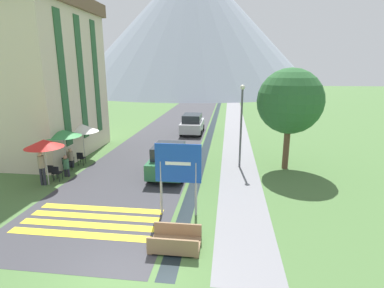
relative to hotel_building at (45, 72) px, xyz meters
name	(u,v)px	position (x,y,z in m)	size (l,w,h in m)	color
ground_plane	(197,134)	(9.39, 8.00, -5.70)	(160.00, 160.00, 0.00)	#476B38
road	(186,116)	(6.89, 18.00, -5.70)	(6.40, 60.00, 0.01)	#38383D
footpath	(235,117)	(12.99, 18.00, -5.70)	(2.20, 60.00, 0.01)	slate
drainage_channel	(215,117)	(10.59, 18.00, -5.70)	(0.60, 60.00, 0.00)	black
crosswalk_marking	(91,221)	(6.89, -8.82, -5.70)	(5.44, 2.54, 0.01)	yellow
mountain_distant	(193,26)	(2.18, 64.12, 10.92)	(64.27, 64.27, 33.25)	gray
hotel_building	(45,72)	(0.00, 0.00, 0.00)	(5.53, 8.71, 10.53)	beige
road_sign	(178,169)	(10.30, -7.83, -3.71)	(1.89, 0.11, 3.06)	#9E9EA3
footbridge	(175,242)	(10.59, -10.25, -5.48)	(1.70, 1.10, 0.65)	#846647
parked_car_near	(169,160)	(8.99, -3.22, -4.79)	(1.98, 3.92, 1.82)	#28663D
parked_car_far	(192,124)	(8.92, 8.11, -4.79)	(1.98, 4.32, 1.82)	#B2B2B7
cafe_chair_far_right	(81,157)	(3.12, -2.15, -5.19)	(0.40, 0.40, 0.85)	black
cafe_chair_near_right	(56,172)	(3.12, -4.89, -5.19)	(0.40, 0.40, 0.85)	black
cafe_chair_far_left	(69,158)	(2.41, -2.28, -5.19)	(0.40, 0.40, 0.85)	black
cafe_chair_middle	(66,163)	(2.80, -3.30, -5.19)	(0.40, 0.40, 0.85)	black
cafe_chair_near_left	(51,171)	(2.73, -4.73, -5.19)	(0.40, 0.40, 0.85)	black
cafe_umbrella_front_red	(44,144)	(2.96, -5.42, -3.47)	(1.92, 1.92, 2.44)	#B7B2A8
cafe_umbrella_middle_green	(63,133)	(2.76, -3.24, -3.41)	(2.04, 2.04, 2.49)	#B7B2A8
cafe_umbrella_rear_white	(82,128)	(2.70, -0.83, -3.58)	(2.11, 2.11, 2.38)	#B7B2A8
person_standing_terrace	(41,166)	(2.74, -5.52, -4.65)	(0.32, 0.32, 1.80)	#282833
person_seated_near	(66,165)	(3.28, -4.16, -5.02)	(0.32, 0.32, 1.24)	#282833
person_seated_far	(71,157)	(2.72, -2.62, -5.03)	(0.32, 0.32, 1.21)	#282833
streetlamp	(241,119)	(13.02, -1.22, -2.72)	(0.28, 0.28, 5.01)	#515156
tree_by_path	(290,101)	(15.77, -1.17, -1.62)	(3.80, 3.80, 6.00)	brown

